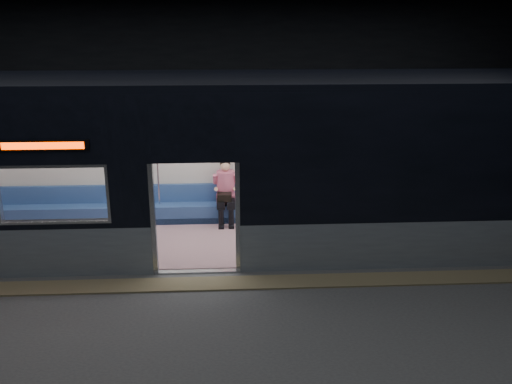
{
  "coord_description": "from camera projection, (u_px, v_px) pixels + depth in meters",
  "views": [
    {
      "loc": [
        0.56,
        -7.92,
        4.33
      ],
      "look_at": [
        1.13,
        2.3,
        1.11
      ],
      "focal_mm": 38.0,
      "sensor_mm": 36.0,
      "label": 1
    }
  ],
  "objects": [
    {
      "name": "station_floor",
      "position": [
        194.0,
        301.0,
        8.81
      ],
      "size": [
        24.0,
        14.0,
        0.01
      ],
      "primitive_type": "cube",
      "color": "#47494C",
      "rests_on": "ground"
    },
    {
      "name": "station_envelope",
      "position": [
        186.0,
        71.0,
        7.71
      ],
      "size": [
        24.0,
        14.0,
        5.0
      ],
      "color": "black",
      "rests_on": "station_floor"
    },
    {
      "name": "tactile_strip",
      "position": [
        196.0,
        284.0,
        9.33
      ],
      "size": [
        22.8,
        0.5,
        0.03
      ],
      "primitive_type": "cube",
      "color": "#8C7F59",
      "rests_on": "station_floor"
    },
    {
      "name": "metro_car",
      "position": [
        198.0,
        154.0,
        10.68
      ],
      "size": [
        18.0,
        3.04,
        3.35
      ],
      "color": "gray",
      "rests_on": "station_floor"
    },
    {
      "name": "passenger",
      "position": [
        226.0,
        188.0,
        11.97
      ],
      "size": [
        0.43,
        0.73,
        1.42
      ],
      "rotation": [
        0.0,
        0.0,
        -0.09
      ],
      "color": "black",
      "rests_on": "metro_car"
    },
    {
      "name": "handbag",
      "position": [
        224.0,
        197.0,
        11.78
      ],
      "size": [
        0.37,
        0.33,
        0.16
      ],
      "primitive_type": "cube",
      "rotation": [
        0.0,
        0.0,
        -0.24
      ],
      "color": "black",
      "rests_on": "passenger"
    },
    {
      "name": "transit_map",
      "position": [
        343.0,
        156.0,
        12.22
      ],
      "size": [
        0.9,
        0.03,
        0.59
      ],
      "primitive_type": "cube",
      "color": "white",
      "rests_on": "metro_car"
    }
  ]
}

